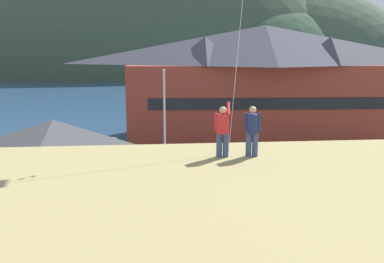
{
  "coord_description": "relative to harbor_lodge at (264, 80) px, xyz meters",
  "views": [
    {
      "loc": [
        -3.09,
        -22.74,
        10.2
      ],
      "look_at": [
        -0.27,
        9.0,
        3.44
      ],
      "focal_mm": 40.92,
      "sensor_mm": 36.0,
      "label": 1
    }
  ],
  "objects": [
    {
      "name": "far_hill_center_saddle",
      "position": [
        30.39,
        95.48,
        -6.09
      ],
      "size": [
        85.76,
        45.76,
        55.85
      ],
      "primitive_type": "ellipsoid",
      "color": "#42513D",
      "rests_on": "ground"
    },
    {
      "name": "moored_boat_outer_mooring",
      "position": [
        -4.2,
        10.04,
        -5.37
      ],
      "size": [
        2.41,
        7.15,
        2.16
      ],
      "color": "#23564C",
      "rests_on": "ground"
    },
    {
      "name": "far_hill_east_peak",
      "position": [
        7.83,
        88.62,
        -6.09
      ],
      "size": [
        80.37,
        49.72,
        50.87
      ],
      "primitive_type": "ellipsoid",
      "color": "#334733",
      "rests_on": "ground"
    },
    {
      "name": "parked_car_lone_by_shed",
      "position": [
        -4.19,
        -20.01,
        -5.03
      ],
      "size": [
        4.24,
        2.14,
        1.82
      ],
      "color": "#B28923",
      "rests_on": "parking_lot_pad"
    },
    {
      "name": "person_companion",
      "position": [
        -7.93,
        -29.53,
        1.09
      ],
      "size": [
        0.54,
        0.4,
        1.74
      ],
      "color": "#384770",
      "rests_on": "grassy_hill_foreground"
    },
    {
      "name": "parked_car_front_row_red",
      "position": [
        -13.28,
        -19.9,
        -5.03
      ],
      "size": [
        4.25,
        2.16,
        1.82
      ],
      "color": "#B28923",
      "rests_on": "parking_lot_pad"
    },
    {
      "name": "far_hill_west_ridge",
      "position": [
        -15.92,
        90.42,
        -6.09
      ],
      "size": [
        118.64,
        55.51,
        89.69
      ],
      "primitive_type": "ellipsoid",
      "color": "#3D4C38",
      "rests_on": "ground"
    },
    {
      "name": "person_kite_flyer",
      "position": [
        -8.95,
        -29.51,
        1.11
      ],
      "size": [
        0.58,
        0.63,
        1.86
      ],
      "color": "#384770",
      "rests_on": "grassy_hill_foreground"
    },
    {
      "name": "parking_lot_pad",
      "position": [
        -8.17,
        -16.08,
        -6.04
      ],
      "size": [
        40.0,
        20.0,
        0.1
      ],
      "primitive_type": "cube",
      "color": "gray",
      "rests_on": "ground"
    },
    {
      "name": "bay_water",
      "position": [
        -8.17,
        38.92,
        -6.08
      ],
      "size": [
        360.0,
        84.0,
        0.03
      ],
      "primitive_type": "cube",
      "color": "navy",
      "rests_on": "ground"
    },
    {
      "name": "harbor_lodge",
      "position": [
        0.0,
        0.0,
        0.0
      ],
      "size": [
        29.31,
        10.86,
        11.54
      ],
      "color": "brown",
      "rests_on": "ground"
    },
    {
      "name": "parked_car_front_row_silver",
      "position": [
        1.5,
        -21.36,
        -5.03
      ],
      "size": [
        4.28,
        2.21,
        1.82
      ],
      "color": "#B28923",
      "rests_on": "parking_lot_pad"
    },
    {
      "name": "storage_shed_near_lot",
      "position": [
        -17.79,
        -15.25,
        -3.46
      ],
      "size": [
        8.39,
        6.11,
        5.07
      ],
      "color": "#474C56",
      "rests_on": "ground"
    },
    {
      "name": "moored_boat_wharfside",
      "position": [
        -10.88,
        8.4,
        -5.37
      ],
      "size": [
        2.05,
        5.63,
        2.16
      ],
      "color": "navy",
      "rests_on": "ground"
    },
    {
      "name": "parked_car_front_row_end",
      "position": [
        1.4,
        -14.29,
        -5.03
      ],
      "size": [
        4.36,
        2.38,
        1.82
      ],
      "color": "#B28923",
      "rests_on": "parking_lot_pad"
    },
    {
      "name": "storage_shed_waterside",
      "position": [
        -8.85,
        1.95,
        -3.96
      ],
      "size": [
        6.34,
        4.48,
        4.11
      ],
      "color": "beige",
      "rests_on": "ground"
    },
    {
      "name": "parking_light_pole",
      "position": [
        -10.44,
        -10.53,
        -1.54
      ],
      "size": [
        0.24,
        0.78,
        7.81
      ],
      "color": "#ADADB2",
      "rests_on": "parking_lot_pad"
    },
    {
      "name": "wharf_dock",
      "position": [
        -7.68,
        11.39,
        -5.74
      ],
      "size": [
        3.2,
        12.24,
        0.7
      ],
      "color": "#70604C",
      "rests_on": "ground"
    },
    {
      "name": "ground_plane",
      "position": [
        -8.17,
        -21.08,
        -6.09
      ],
      "size": [
        600.0,
        600.0,
        0.0
      ],
      "primitive_type": "plane",
      "color": "#66604C"
    }
  ]
}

